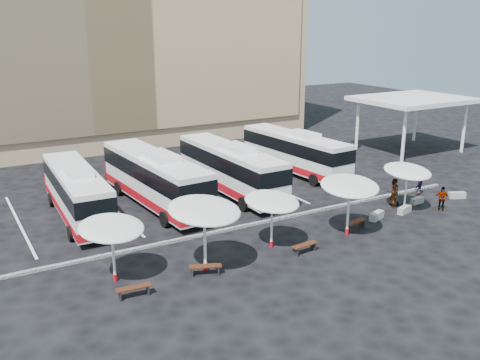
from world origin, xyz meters
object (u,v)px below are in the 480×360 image
sunshade_3 (350,186)px  passenger_1 (394,192)px  bus_3 (295,151)px  wood_bench_3 (355,223)px  passenger_2 (442,199)px  wood_bench_1 (205,268)px  conc_bench_3 (457,195)px  bus_0 (76,191)px  passenger_3 (419,184)px  sunshade_0 (112,228)px  sunshade_1 (204,211)px  passenger_0 (394,194)px  conc_bench_2 (417,201)px  bus_2 (230,167)px  bus_1 (155,177)px  sunshade_2 (272,202)px  sunshade_4 (407,171)px  conc_bench_1 (405,210)px  conc_bench_0 (377,216)px  wood_bench_2 (305,246)px  wood_bench_0 (134,289)px

sunshade_3 → passenger_1: size_ratio=2.28×
bus_3 → wood_bench_3: size_ratio=6.71×
bus_3 → passenger_2: 12.88m
wood_bench_1 → conc_bench_3: (20.87, 1.81, -0.16)m
bus_0 → passenger_3: bearing=-16.2°
sunshade_0 → sunshade_3: bearing=-4.5°
sunshade_1 → passenger_0: sunshade_1 is taller
passenger_1 → conc_bench_2: bearing=-170.5°
bus_2 → passenger_0: bearing=-47.4°
bus_1 → conc_bench_2: bearing=-32.6°
bus_1 → passenger_2: bus_1 is taller
sunshade_2 → wood_bench_3: 6.33m
wood_bench_1 → passenger_1: size_ratio=0.89×
sunshade_3 → passenger_1: 7.14m
sunshade_1 → wood_bench_1: size_ratio=2.83×
sunshade_4 → conc_bench_1: bearing=-132.4°
conc_bench_0 → passenger_2: (4.93, -0.87, 0.58)m
bus_0 → bus_3: (18.22, 1.84, 0.04)m
bus_3 → conc_bench_3: 12.95m
sunshade_0 → sunshade_1: size_ratio=0.82×
sunshade_3 → sunshade_4: bearing=12.1°
conc_bench_0 → passenger_3: bearing=19.7°
bus_2 → sunshade_3: 10.79m
conc_bench_0 → conc_bench_2: size_ratio=1.16×
sunshade_4 → conc_bench_3: size_ratio=2.69×
bus_1 → passenger_2: 19.21m
conc_bench_2 → passenger_3: 2.09m
wood_bench_3 → wood_bench_1: bearing=-175.0°
sunshade_0 → passenger_1: sunshade_0 is taller
bus_1 → wood_bench_1: 11.37m
wood_bench_2 → conc_bench_1: size_ratio=1.36×
bus_2 → passenger_1: size_ratio=6.34×
conc_bench_2 → conc_bench_3: size_ratio=0.92×
bus_2 → wood_bench_0: (-11.35, -11.40, -1.54)m
sunshade_0 → conc_bench_1: bearing=-0.3°
passenger_2 → passenger_3: passenger_2 is taller
conc_bench_1 → passenger_3: passenger_3 is taller
sunshade_1 → passenger_0: 15.62m
sunshade_4 → wood_bench_0: size_ratio=1.94×
conc_bench_0 → bus_3: bearing=80.8°
bus_1 → conc_bench_0: bus_1 is taller
sunshade_3 → conc_bench_2: sunshade_3 is taller
bus_3 → passenger_1: bus_3 is taller
bus_1 → wood_bench_3: bearing=-52.9°
passenger_1 → passenger_3: bearing=-137.4°
bus_3 → passenger_3: (4.28, -9.40, -1.03)m
bus_2 → sunshade_4: (8.08, -9.25, 0.80)m
wood_bench_0 → wood_bench_3: wood_bench_3 is taller
wood_bench_2 → passenger_3: bearing=17.1°
bus_0 → conc_bench_0: 19.10m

